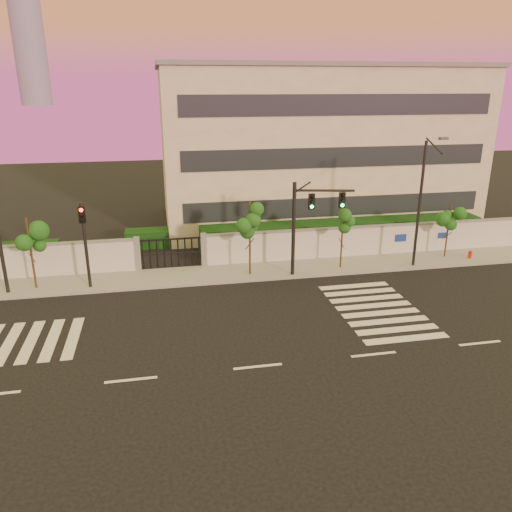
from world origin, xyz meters
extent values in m
plane|color=black|center=(0.00, 0.00, 0.00)|extent=(120.00, 120.00, 0.00)
cube|color=gray|center=(0.00, 10.50, 0.07)|extent=(60.00, 3.00, 0.15)
cube|color=silver|center=(14.50, 12.00, 1.00)|extent=(31.00, 0.30, 2.00)
cube|color=slate|center=(14.50, 12.00, 2.06)|extent=(31.00, 0.36, 0.12)
cube|color=slate|center=(-5.00, 12.00, 1.10)|extent=(0.35, 0.35, 2.20)
cube|color=slate|center=(-1.00, 12.00, 1.10)|extent=(0.35, 0.35, 2.20)
cube|color=black|center=(9.00, 14.50, 0.90)|extent=(20.00, 2.00, 1.80)
cube|color=black|center=(-3.00, 17.00, 0.60)|extent=(6.00, 1.50, 1.20)
cube|color=#BBB09E|center=(9.00, 22.00, 6.00)|extent=(24.00, 12.00, 12.00)
cube|color=#262D38|center=(9.00, 15.98, 2.50)|extent=(22.00, 0.08, 1.40)
cube|color=#262D38|center=(9.00, 15.98, 6.00)|extent=(22.00, 0.08, 1.40)
cube|color=#262D38|center=(9.00, 15.98, 9.50)|extent=(22.00, 0.08, 1.40)
cube|color=slate|center=(9.00, 22.00, 12.10)|extent=(24.40, 12.40, 0.30)
cube|color=silver|center=(-10.40, 4.00, 0.01)|extent=(0.50, 4.00, 0.02)
cube|color=silver|center=(-9.50, 4.00, 0.01)|extent=(0.50, 4.00, 0.02)
cube|color=silver|center=(-8.60, 4.00, 0.01)|extent=(0.50, 4.00, 0.02)
cube|color=silver|center=(-7.70, 4.00, 0.01)|extent=(0.50, 4.00, 0.02)
cube|color=silver|center=(7.00, 1.00, 0.01)|extent=(4.00, 0.50, 0.02)
cube|color=silver|center=(7.00, 1.90, 0.01)|extent=(4.00, 0.50, 0.02)
cube|color=silver|center=(7.00, 2.80, 0.01)|extent=(4.00, 0.50, 0.02)
cube|color=silver|center=(7.00, 3.70, 0.01)|extent=(4.00, 0.50, 0.02)
cube|color=silver|center=(7.00, 4.60, 0.01)|extent=(4.00, 0.50, 0.02)
cube|color=silver|center=(7.00, 5.50, 0.01)|extent=(4.00, 0.50, 0.02)
cube|color=silver|center=(7.00, 6.40, 0.01)|extent=(4.00, 0.50, 0.02)
cube|color=silver|center=(7.00, 7.30, 0.01)|extent=(4.00, 0.50, 0.02)
cube|color=silver|center=(-5.00, 0.00, 0.01)|extent=(2.00, 0.15, 0.01)
cube|color=silver|center=(0.00, 0.00, 0.01)|extent=(2.00, 0.15, 0.01)
cube|color=silver|center=(5.00, 0.00, 0.01)|extent=(2.00, 0.15, 0.01)
cube|color=silver|center=(10.00, 0.00, 0.01)|extent=(2.00, 0.15, 0.01)
cylinder|color=#382314|center=(-10.49, 10.14, 2.07)|extent=(0.11, 0.11, 4.13)
sphere|color=#164E16|center=(-10.49, 10.14, 3.30)|extent=(1.05, 1.05, 1.05)
sphere|color=#164E16|center=(-10.16, 10.33, 2.69)|extent=(0.80, 0.80, 0.80)
sphere|color=#164E16|center=(-10.78, 9.99, 2.89)|extent=(0.77, 0.77, 0.77)
cylinder|color=#382314|center=(1.52, 9.96, 2.29)|extent=(0.12, 0.12, 4.57)
sphere|color=#164E16|center=(1.52, 9.96, 3.66)|extent=(1.09, 1.09, 1.09)
sphere|color=#164E16|center=(1.86, 10.16, 2.97)|extent=(0.83, 0.83, 0.83)
sphere|color=#164E16|center=(1.22, 9.81, 3.20)|extent=(0.79, 0.79, 0.79)
cylinder|color=#382314|center=(7.19, 10.02, 2.06)|extent=(0.11, 0.11, 4.12)
sphere|color=#164E16|center=(7.19, 10.02, 3.30)|extent=(0.98, 0.98, 0.98)
sphere|color=#164E16|center=(7.50, 10.20, 2.68)|extent=(0.75, 0.75, 0.75)
sphere|color=#164E16|center=(6.92, 9.89, 2.89)|extent=(0.71, 0.71, 0.71)
cylinder|color=#382314|center=(14.59, 10.63, 1.79)|extent=(0.11, 0.11, 3.59)
sphere|color=#164E16|center=(14.59, 10.63, 2.87)|extent=(0.99, 0.99, 0.99)
sphere|color=#164E16|center=(14.90, 10.81, 2.33)|extent=(0.75, 0.75, 0.75)
sphere|color=#164E16|center=(14.32, 10.49, 2.51)|extent=(0.72, 0.72, 0.72)
cylinder|color=black|center=(3.98, 9.41, 2.83)|extent=(0.22, 0.22, 5.66)
cylinder|color=black|center=(5.71, 9.41, 5.11)|extent=(3.42, 0.89, 0.15)
cube|color=black|center=(4.98, 9.36, 4.52)|extent=(0.32, 0.16, 0.82)
sphere|color=#0CF259|center=(4.98, 9.25, 4.26)|extent=(0.18, 0.18, 0.18)
cube|color=black|center=(6.80, 9.36, 4.52)|extent=(0.32, 0.16, 0.82)
sphere|color=#0CF259|center=(6.80, 9.25, 4.26)|extent=(0.18, 0.18, 0.18)
cylinder|color=black|center=(-7.57, 9.73, 2.47)|extent=(0.18, 0.18, 4.93)
cube|color=black|center=(-7.57, 9.68, 4.28)|extent=(0.38, 0.20, 0.99)
sphere|color=red|center=(-7.57, 9.57, 4.58)|extent=(0.22, 0.22, 0.22)
cylinder|color=black|center=(11.77, 9.50, 3.88)|extent=(0.17, 0.17, 7.76)
cylinder|color=black|center=(11.77, 8.63, 7.56)|extent=(0.10, 1.86, 0.75)
cube|color=#3F3F44|center=(11.77, 7.76, 8.05)|extent=(0.48, 0.24, 0.15)
cylinder|color=#B61D0C|center=(15.99, 9.97, 0.23)|extent=(0.20, 0.20, 0.46)
cylinder|color=#B61D0C|center=(15.99, 9.97, 0.50)|extent=(0.26, 0.26, 0.09)
sphere|color=#B61D0C|center=(15.99, 9.97, 0.60)|extent=(0.16, 0.16, 0.16)
cylinder|color=#B61D0C|center=(15.99, 9.97, 0.32)|extent=(0.27, 0.13, 0.09)
camera|label=1|loc=(-3.46, -17.26, 10.83)|focal=35.00mm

